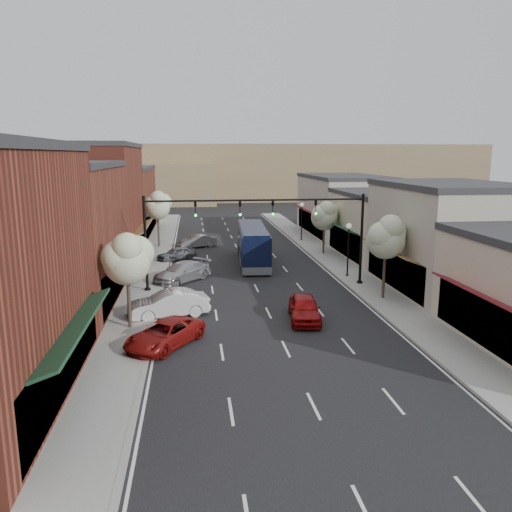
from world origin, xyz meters
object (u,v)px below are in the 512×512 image
object	(u,v)px
tree_right_near	(387,236)
tree_left_near	(127,258)
tree_left_far	(158,205)
signal_mast_right	(331,226)
parked_car_c	(182,272)
lamp_post_near	(348,241)
parked_car_a	(165,334)
signal_mast_left	(179,229)
red_hatchback	(304,308)
parked_car_b	(169,304)
coach_bus	(253,244)
parked_car_d	(177,254)
tree_right_far	(325,215)
parked_car_e	(197,241)
lamp_post_far	(302,215)

from	to	relation	value
tree_right_near	tree_left_near	world-z (taller)	tree_right_near
tree_left_far	signal_mast_right	bearing A→B (deg)	-52.29
parked_car_c	lamp_post_near	bearing A→B (deg)	41.49
tree_left_far	parked_car_a	size ratio (longest dim) A/B	1.27
signal_mast_left	tree_left_near	distance (m)	8.48
red_hatchback	parked_car_b	bearing A→B (deg)	175.06
tree_right_near	coach_bus	distance (m)	15.22
parked_car_d	tree_right_far	bearing A→B (deg)	62.32
tree_left_far	parked_car_d	size ratio (longest dim) A/B	1.62
signal_mast_left	coach_bus	bearing A→B (deg)	54.17
tree_left_near	tree_left_far	world-z (taller)	tree_left_far
tree_right_far	parked_car_e	xyz separation A→B (m)	(-12.55, 5.53, -3.31)
lamp_post_far	parked_car_c	bearing A→B (deg)	-127.97
signal_mast_left	tree_left_near	bearing A→B (deg)	-108.10
tree_right_far	parked_car_a	world-z (taller)	tree_right_far
tree_left_near	lamp_post_far	world-z (taller)	tree_left_near
signal_mast_right	tree_right_far	xyz separation A→B (m)	(2.73, 11.95, -0.63)
tree_right_near	parked_car_d	distance (m)	21.22
parked_car_b	coach_bus	bearing A→B (deg)	141.63
coach_bus	parked_car_b	xyz separation A→B (m)	(-7.00, -14.76, -0.97)
signal_mast_left	tree_left_far	size ratio (longest dim) A/B	1.34
signal_mast_right	red_hatchback	size ratio (longest dim) A/B	1.85
tree_right_near	parked_car_d	xyz separation A→B (m)	(-14.55, 14.98, -3.81)
signal_mast_left	parked_car_e	size ratio (longest dim) A/B	1.99
signal_mast_right	tree_right_near	xyz separation A→B (m)	(2.73, -4.05, -0.17)
parked_car_d	parked_car_e	world-z (taller)	parked_car_e
tree_right_near	red_hatchback	bearing A→B (deg)	-150.75
red_hatchback	tree_right_near	bearing A→B (deg)	36.60
red_hatchback	parked_car_e	world-z (taller)	red_hatchback
coach_bus	tree_left_near	bearing A→B (deg)	-114.86
signal_mast_right	parked_car_c	xyz separation A→B (m)	(-11.20, 2.86, -3.87)
signal_mast_right	parked_car_b	size ratio (longest dim) A/B	1.68
parked_car_a	parked_car_b	bearing A→B (deg)	125.01
signal_mast_right	parked_car_e	size ratio (longest dim) A/B	1.99
tree_left_far	parked_car_b	bearing A→B (deg)	-85.07
parked_car_d	parked_car_a	bearing A→B (deg)	-31.70
signal_mast_right	parked_car_a	world-z (taller)	signal_mast_right
parked_car_a	tree_right_far	bearing A→B (deg)	92.45
signal_mast_right	parked_car_b	bearing A→B (deg)	-153.59
parked_car_c	lamp_post_far	bearing A→B (deg)	95.05
red_hatchback	parked_car_a	bearing A→B (deg)	-151.23
tree_left_near	parked_car_d	distance (m)	19.42
parked_car_c	red_hatchback	bearing A→B (deg)	-11.39
parked_car_d	tree_left_far	bearing A→B (deg)	164.61
tree_right_far	lamp_post_near	xyz separation A→B (m)	(-0.55, -9.44, -0.99)
lamp_post_near	lamp_post_far	world-z (taller)	same
red_hatchback	parked_car_b	world-z (taller)	parked_car_b
signal_mast_left	parked_car_b	bearing A→B (deg)	-95.63
lamp_post_far	parked_car_c	distance (m)	21.86
signal_mast_left	parked_car_a	world-z (taller)	signal_mast_left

